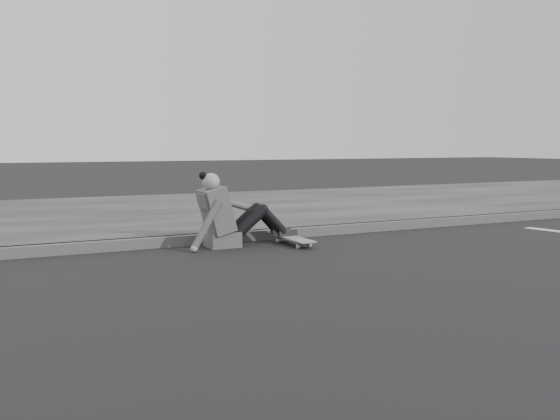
{
  "coord_description": "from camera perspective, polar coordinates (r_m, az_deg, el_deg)",
  "views": [
    {
      "loc": [
        -4.51,
        -4.42,
        1.18
      ],
      "look_at": [
        -1.62,
        1.38,
        0.5
      ],
      "focal_mm": 40.0,
      "sensor_mm": 36.0,
      "label": 1
    }
  ],
  "objects": [
    {
      "name": "ground",
      "position": [
        6.43,
        18.78,
        -4.91
      ],
      "size": [
        80.0,
        80.0,
        0.0
      ],
      "primitive_type": "plane",
      "color": "black",
      "rests_on": "ground"
    },
    {
      "name": "curb",
      "position": [
        8.41,
        6.22,
        -1.7
      ],
      "size": [
        24.0,
        0.16,
        0.12
      ],
      "primitive_type": "cube",
      "color": "#494949",
      "rests_on": "ground"
    },
    {
      "name": "sidewalk",
      "position": [
        11.05,
        -2.28,
        0.17
      ],
      "size": [
        24.0,
        6.0,
        0.12
      ],
      "primitive_type": "cube",
      "color": "#333333",
      "rests_on": "ground"
    },
    {
      "name": "skateboard",
      "position": [
        7.38,
        1.22,
        -2.66
      ],
      "size": [
        0.2,
        0.78,
        0.09
      ],
      "color": "#A2A29D",
      "rests_on": "ground"
    },
    {
      "name": "seated_woman",
      "position": [
        7.25,
        -4.83,
        -0.52
      ],
      "size": [
        1.38,
        0.46,
        0.88
      ],
      "color": "#4B4B4D",
      "rests_on": "ground"
    }
  ]
}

